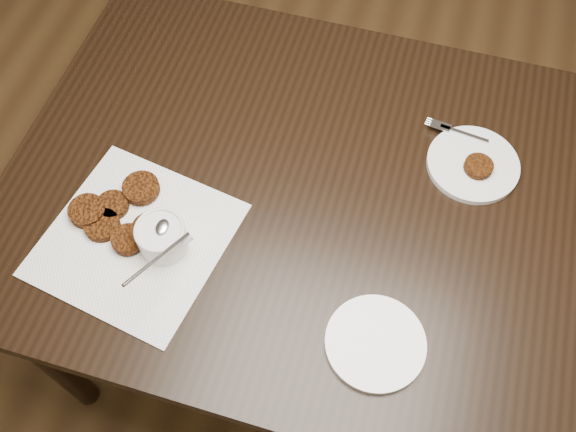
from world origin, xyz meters
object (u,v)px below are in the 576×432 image
(plate_empty, at_px, (375,343))
(sauce_ramekin, at_px, (159,229))
(table, at_px, (349,281))
(napkin, at_px, (136,239))
(plate_with_patty, at_px, (474,162))

(plate_empty, bearing_deg, sauce_ramekin, 169.77)
(table, relative_size, napkin, 4.43)
(napkin, distance_m, plate_with_patty, 0.68)
(table, height_order, plate_empty, plate_empty)
(sauce_ramekin, height_order, plate_with_patty, sauce_ramekin)
(plate_with_patty, height_order, plate_empty, plate_with_patty)
(table, distance_m, sauce_ramekin, 0.59)
(sauce_ramekin, bearing_deg, table, 30.17)
(napkin, xyz_separation_m, plate_empty, (0.48, -0.07, 0.00))
(sauce_ramekin, height_order, plate_empty, sauce_ramekin)
(napkin, xyz_separation_m, plate_with_patty, (0.59, 0.35, 0.01))
(plate_empty, bearing_deg, napkin, 171.37)
(table, bearing_deg, plate_empty, -73.73)
(sauce_ramekin, distance_m, plate_with_patty, 0.63)
(sauce_ramekin, relative_size, plate_with_patty, 0.69)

